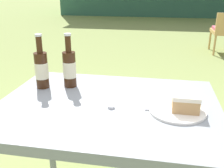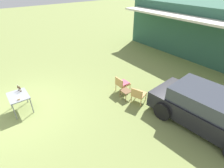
% 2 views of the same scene
% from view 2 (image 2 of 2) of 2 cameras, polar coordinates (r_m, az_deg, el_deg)
% --- Properties ---
extents(ground_plane, '(60.00, 60.00, 0.00)m').
position_cam_2_polar(ground_plane, '(8.13, -27.08, -7.57)').
color(ground_plane, olive).
extents(cabin_building, '(11.50, 5.40, 3.25)m').
position_cam_2_polar(cabin_building, '(13.63, 31.44, 14.39)').
color(cabin_building, '#2D5B47').
rests_on(cabin_building, ground_plane).
extents(parked_car, '(4.18, 2.29, 1.35)m').
position_cam_2_polar(parked_car, '(7.10, 28.69, -7.36)').
color(parked_car, black).
rests_on(parked_car, ground_plane).
extents(wicker_chair_cushioned, '(0.51, 0.55, 0.75)m').
position_cam_2_polar(wicker_chair_cushioned, '(8.13, 3.33, 0.23)').
color(wicker_chair_cushioned, tan).
rests_on(wicker_chair_cushioned, ground_plane).
extents(wicker_chair_plain, '(0.66, 0.69, 0.75)m').
position_cam_2_polar(wicker_chair_plain, '(7.48, 8.56, -3.27)').
color(wicker_chair_plain, tan).
rests_on(wicker_chair_plain, ground_plane).
extents(garden_side_table, '(0.44, 0.39, 0.39)m').
position_cam_2_polar(garden_side_table, '(7.75, 4.56, -2.45)').
color(garden_side_table, brown).
rests_on(garden_side_table, ground_plane).
extents(patio_table, '(0.93, 0.71, 0.74)m').
position_cam_2_polar(patio_table, '(7.76, -28.26, -3.74)').
color(patio_table, gray).
rests_on(patio_table, ground_plane).
extents(cake_on_plate, '(0.22, 0.22, 0.08)m').
position_cam_2_polar(cake_on_plate, '(7.46, -28.14, -4.28)').
color(cake_on_plate, white).
rests_on(cake_on_plate, patio_table).
extents(cola_bottle_near, '(0.06, 0.06, 0.26)m').
position_cam_2_polar(cola_bottle_near, '(7.88, -27.77, -1.59)').
color(cola_bottle_near, '#381E0F').
rests_on(cola_bottle_near, patio_table).
extents(cola_bottle_far, '(0.06, 0.06, 0.26)m').
position_cam_2_polar(cola_bottle_far, '(7.99, -28.23, -1.28)').
color(cola_bottle_far, '#381E0F').
rests_on(cola_bottle_far, patio_table).
extents(fork, '(0.16, 0.05, 0.01)m').
position_cam_2_polar(fork, '(7.52, -28.12, -4.16)').
color(fork, silver).
rests_on(fork, patio_table).
extents(loose_bottle_cap, '(0.03, 0.03, 0.01)m').
position_cam_2_polar(loose_bottle_cap, '(7.70, -28.65, -3.44)').
color(loose_bottle_cap, silver).
rests_on(loose_bottle_cap, patio_table).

